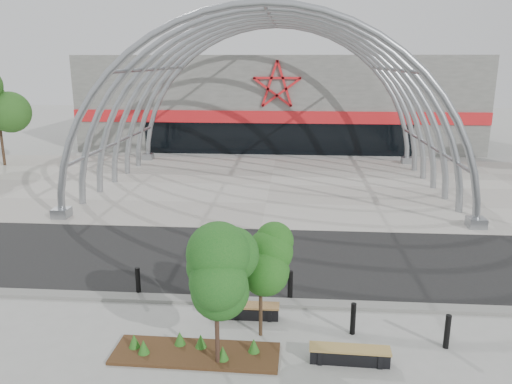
{
  "coord_description": "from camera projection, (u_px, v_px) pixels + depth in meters",
  "views": [
    {
      "loc": [
        1.45,
        -14.82,
        7.61
      ],
      "look_at": [
        0.0,
        4.0,
        2.6
      ],
      "focal_mm": 35.0,
      "sensor_mm": 36.0,
      "label": 1
    }
  ],
  "objects": [
    {
      "name": "bollard_3",
      "position": [
        353.0,
        319.0,
        14.2
      ],
      "size": [
        0.15,
        0.15,
        0.95
      ],
      "primitive_type": "cylinder",
      "color": "black",
      "rests_on": "ground"
    },
    {
      "name": "road",
      "position": [
        255.0,
        258.0,
        19.71
      ],
      "size": [
        140.0,
        7.0,
        0.02
      ],
      "primitive_type": "cube",
      "color": "black",
      "rests_on": "ground"
    },
    {
      "name": "bench_1",
      "position": [
        349.0,
        355.0,
        12.89
      ],
      "size": [
        2.1,
        0.53,
        0.44
      ],
      "color": "black",
      "rests_on": "ground"
    },
    {
      "name": "planting_bed",
      "position": [
        194.0,
        351.0,
        13.28
      ],
      "size": [
        4.45,
        1.44,
        0.47
      ],
      "color": "#342213",
      "rests_on": "ground"
    },
    {
      "name": "bollard_0",
      "position": [
        138.0,
        281.0,
        16.54
      ],
      "size": [
        0.16,
        0.16,
        0.99
      ],
      "primitive_type": "cylinder",
      "color": "black",
      "rests_on": "ground"
    },
    {
      "name": "street_tree_1",
      "position": [
        261.0,
        263.0,
        13.68
      ],
      "size": [
        1.31,
        1.31,
        3.09
      ],
      "color": "#342516",
      "rests_on": "ground"
    },
    {
      "name": "bollard_4",
      "position": [
        447.0,
        332.0,
        13.5
      ],
      "size": [
        0.16,
        0.16,
        0.98
      ],
      "primitive_type": "cylinder",
      "color": "black",
      "rests_on": "ground"
    },
    {
      "name": "forecourt",
      "position": [
        270.0,
        185.0,
        31.27
      ],
      "size": [
        60.0,
        17.0,
        0.04
      ],
      "primitive_type": "cube",
      "color": "#A49E94",
      "rests_on": "ground"
    },
    {
      "name": "bench_0",
      "position": [
        244.0,
        311.0,
        15.15
      ],
      "size": [
        2.14,
        0.48,
        0.45
      ],
      "color": "black",
      "rests_on": "ground"
    },
    {
      "name": "bollard_2",
      "position": [
        290.0,
        286.0,
        16.19
      ],
      "size": [
        0.16,
        0.16,
        1.02
      ],
      "primitive_type": "cylinder",
      "color": "black",
      "rests_on": "ground"
    },
    {
      "name": "ground",
      "position": [
        247.0,
        300.0,
        16.34
      ],
      "size": [
        140.0,
        140.0,
        0.0
      ],
      "primitive_type": "plane",
      "color": "#969791",
      "rests_on": "ground"
    },
    {
      "name": "arena_building",
      "position": [
        280.0,
        99.0,
        47.55
      ],
      "size": [
        34.0,
        15.24,
        8.0
      ],
      "color": "#63635E",
      "rests_on": "ground"
    },
    {
      "name": "kerb",
      "position": [
        246.0,
        302.0,
        16.08
      ],
      "size": [
        60.0,
        0.5,
        0.12
      ],
      "primitive_type": "cube",
      "color": "slate",
      "rests_on": "ground"
    },
    {
      "name": "vault_canopy",
      "position": [
        270.0,
        185.0,
        31.27
      ],
      "size": [
        20.8,
        15.8,
        20.36
      ],
      "color": "#91959A",
      "rests_on": "ground"
    },
    {
      "name": "street_tree_0",
      "position": [
        216.0,
        273.0,
        12.21
      ],
      "size": [
        1.56,
        1.56,
        3.56
      ],
      "color": "black",
      "rests_on": "ground"
    },
    {
      "name": "bollard_1",
      "position": [
        196.0,
        287.0,
        16.31
      ],
      "size": [
        0.14,
        0.14,
        0.86
      ],
      "primitive_type": "cylinder",
      "color": "black",
      "rests_on": "ground"
    }
  ]
}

